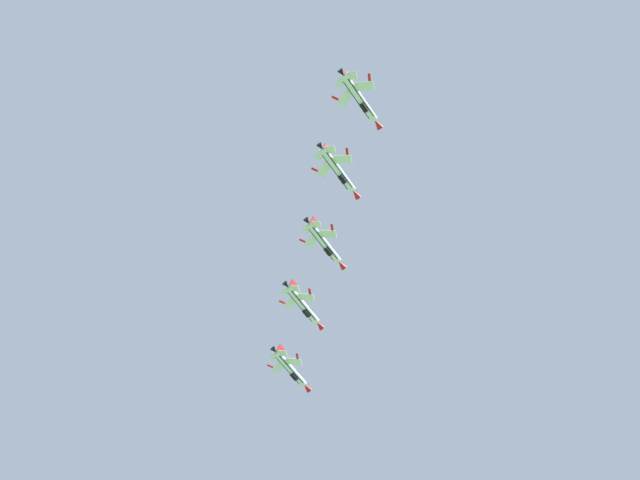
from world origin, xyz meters
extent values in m
cylinder|color=white|center=(-58.91, 81.42, 155.65)|extent=(2.14, 12.05, 1.70)
cube|color=#191E4C|center=(-59.07, 81.43, 155.22)|extent=(1.87, 10.13, 0.87)
cone|color=red|center=(-58.64, 88.57, 155.65)|extent=(1.65, 2.46, 1.56)
cone|color=black|center=(-59.16, 74.68, 155.65)|extent=(1.42, 1.65, 1.36)
ellipsoid|color=#192333|center=(-58.59, 84.05, 156.25)|extent=(1.53, 3.25, 1.41)
cube|color=black|center=(-59.11, 83.59, 154.90)|extent=(1.40, 2.25, 1.17)
cube|color=white|center=(-61.45, 79.80, 156.47)|extent=(4.42, 3.66, 1.64)
cube|color=red|center=(-63.46, 78.76, 157.20)|extent=(1.33, 1.69, 0.42)
cube|color=white|center=(-56.55, 79.62, 154.67)|extent=(4.44, 3.46, 1.64)
cube|color=red|center=(-54.62, 78.43, 153.95)|extent=(1.24, 1.70, 0.42)
cube|color=white|center=(-60.53, 76.38, 156.18)|extent=(2.63, 2.42, 0.91)
cube|color=white|center=(-57.67, 76.27, 155.13)|extent=(2.57, 2.32, 0.91)
cube|color=red|center=(-58.46, 76.60, 157.35)|extent=(1.18, 2.64, 2.51)
cylinder|color=white|center=(-46.33, 68.40, 157.35)|extent=(2.14, 12.05, 1.70)
cube|color=#191E4C|center=(-46.51, 68.41, 156.92)|extent=(1.86, 10.13, 0.94)
cone|color=red|center=(-46.06, 75.55, 157.35)|extent=(1.65, 2.46, 1.56)
cone|color=black|center=(-46.58, 61.65, 157.35)|extent=(1.42, 1.65, 1.36)
ellipsoid|color=#192333|center=(-45.98, 71.03, 157.93)|extent=(1.56, 3.25, 1.45)
cube|color=black|center=(-46.57, 70.57, 156.61)|extent=(1.42, 2.25, 1.21)
cube|color=white|center=(-48.82, 66.77, 158.31)|extent=(4.35, 3.62, 1.86)
cube|color=red|center=(-50.78, 65.73, 159.15)|extent=(1.33, 1.69, 0.44)
cube|color=white|center=(-44.03, 66.60, 156.23)|extent=(4.37, 3.43, 1.86)
cube|color=red|center=(-42.15, 65.41, 155.39)|extent=(1.24, 1.70, 0.44)
cube|color=white|center=(-47.91, 63.36, 157.96)|extent=(2.59, 2.40, 1.02)
cube|color=white|center=(-45.12, 63.25, 156.74)|extent=(2.54, 2.31, 1.02)
cube|color=red|center=(-45.78, 63.58, 159.01)|extent=(1.31, 2.64, 2.46)
cylinder|color=white|center=(-32.57, 57.19, 157.42)|extent=(2.14, 12.05, 1.70)
cube|color=#191E4C|center=(-32.76, 57.19, 156.99)|extent=(1.86, 10.13, 0.93)
cone|color=red|center=(-32.31, 64.33, 157.42)|extent=(1.65, 2.46, 1.56)
cone|color=black|center=(-32.82, 50.44, 157.42)|extent=(1.42, 1.65, 1.36)
ellipsoid|color=#192333|center=(-32.23, 59.81, 158.01)|extent=(1.56, 3.25, 1.44)
cube|color=black|center=(-32.81, 59.36, 156.68)|extent=(1.42, 2.25, 1.20)
cube|color=white|center=(-35.07, 55.56, 158.36)|extent=(4.37, 3.62, 1.82)
cube|color=red|center=(-37.05, 54.52, 159.18)|extent=(1.33, 1.69, 0.44)
cube|color=white|center=(-30.27, 55.38, 156.33)|extent=(4.38, 3.43, 1.82)
cube|color=red|center=(-28.37, 54.20, 155.52)|extent=(1.24, 1.70, 0.44)
cube|color=white|center=(-34.17, 52.14, 158.02)|extent=(2.60, 2.41, 1.00)
cube|color=white|center=(-31.36, 52.04, 156.83)|extent=(2.54, 2.31, 1.00)
cube|color=red|center=(-32.05, 52.36, 159.09)|extent=(1.29, 2.64, 2.47)
cylinder|color=white|center=(-19.90, 43.66, 157.40)|extent=(2.14, 12.05, 1.70)
cube|color=#191E4C|center=(-20.04, 43.67, 156.96)|extent=(1.87, 10.13, 0.82)
cone|color=red|center=(-19.63, 50.81, 157.40)|extent=(1.65, 2.46, 1.56)
cone|color=black|center=(-20.15, 36.91, 157.40)|extent=(1.42, 1.65, 1.36)
ellipsoid|color=#192333|center=(-19.61, 46.29, 158.01)|extent=(1.50, 3.25, 1.38)
cube|color=black|center=(-20.06, 45.83, 156.63)|extent=(1.38, 2.25, 1.13)
cube|color=white|center=(-22.47, 42.04, 158.11)|extent=(4.47, 3.68, 1.45)
cube|color=red|center=(-24.52, 41.00, 158.74)|extent=(1.33, 1.68, 0.40)
cube|color=white|center=(-17.50, 41.85, 156.54)|extent=(4.49, 3.48, 1.45)
cube|color=red|center=(-15.54, 40.66, 155.90)|extent=(1.24, 1.70, 0.40)
cube|color=white|center=(-21.54, 38.62, 157.86)|extent=(2.65, 2.43, 0.81)
cube|color=white|center=(-18.63, 38.51, 156.94)|extent=(2.60, 2.33, 0.81)
cube|color=red|center=(-19.53, 38.84, 159.13)|extent=(1.07, 2.63, 2.54)
cylinder|color=white|center=(-7.03, 32.51, 158.25)|extent=(2.14, 12.05, 1.70)
cube|color=#191E4C|center=(-7.18, 32.52, 157.80)|extent=(1.87, 10.13, 0.84)
cone|color=red|center=(-6.77, 39.66, 158.25)|extent=(1.65, 2.46, 1.56)
cone|color=black|center=(-7.28, 25.77, 158.25)|extent=(1.42, 1.65, 1.36)
ellipsoid|color=#192333|center=(-6.73, 35.14, 158.85)|extent=(1.51, 3.25, 1.39)
cube|color=black|center=(-7.21, 34.68, 157.48)|extent=(1.39, 2.25, 1.15)
cube|color=white|center=(-9.60, 30.89, 159.00)|extent=(4.45, 3.67, 1.52)
cube|color=red|center=(-11.63, 29.85, 159.66)|extent=(1.33, 1.69, 0.41)
cube|color=white|center=(-4.65, 30.71, 157.34)|extent=(4.47, 3.48, 1.52)
cube|color=red|center=(-2.70, 29.52, 156.67)|extent=(1.24, 1.70, 0.41)
cube|color=white|center=(-8.67, 27.47, 158.73)|extent=(2.64, 2.42, 0.85)
cube|color=white|center=(-5.78, 27.36, 157.76)|extent=(2.59, 2.33, 0.85)
cube|color=red|center=(-6.64, 27.69, 159.96)|extent=(1.11, 2.64, 2.53)
camera|label=1|loc=(5.59, -2.37, 1.42)|focal=40.24mm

